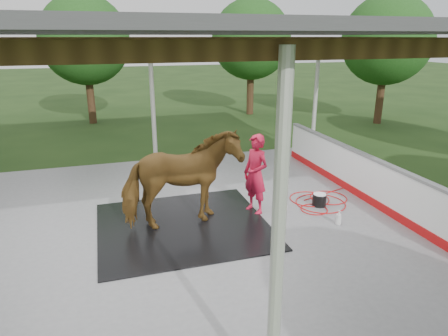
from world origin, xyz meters
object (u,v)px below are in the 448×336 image
object	(u,v)px
dasher_board	(367,179)
wash_bucket	(319,200)
handler	(256,174)
horse	(182,180)

from	to	relation	value
dasher_board	wash_bucket	bearing A→B (deg)	179.89
handler	wash_bucket	size ratio (longest dim) A/B	5.60
dasher_board	horse	world-z (taller)	horse
horse	wash_bucket	size ratio (longest dim) A/B	7.40
horse	wash_bucket	bearing A→B (deg)	-94.31
handler	horse	bearing A→B (deg)	-104.92
horse	handler	world-z (taller)	horse
dasher_board	horse	xyz separation A→B (m)	(-4.67, -0.11, 0.52)
dasher_board	handler	xyz separation A→B (m)	(-2.91, 0.14, 0.38)
horse	handler	bearing A→B (deg)	-88.08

